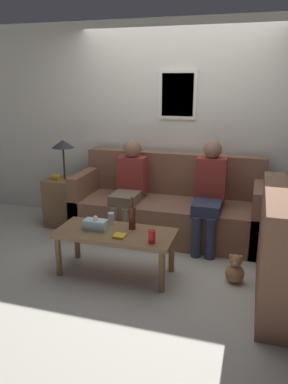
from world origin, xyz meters
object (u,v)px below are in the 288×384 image
object	(u,v)px
couch_main	(168,208)
wine_bottle	(132,217)
drinking_glass	(111,218)
person_right	(209,191)
coffee_table	(115,237)
teddy_bear	(235,270)
person_left	(129,184)

from	to	relation	value
couch_main	wine_bottle	distance (m)	1.05
drinking_glass	person_right	size ratio (longest dim) A/B	0.09
couch_main	person_right	bearing A→B (deg)	-21.30
coffee_table	wine_bottle	xyz separation A→B (m)	(0.14, 0.11, 0.19)
coffee_table	couch_main	bearing A→B (deg)	76.53
wine_bottle	teddy_bear	bearing A→B (deg)	2.55
person_left	teddy_bear	distance (m)	1.67
couch_main	person_left	world-z (taller)	person_left
couch_main	coffee_table	distance (m)	1.17
couch_main	drinking_glass	size ratio (longest dim) A/B	19.91
wine_bottle	teddy_bear	world-z (taller)	wine_bottle
wine_bottle	person_right	xyz separation A→B (m)	(0.65, 0.81, 0.09)
drinking_glass	person_left	world-z (taller)	person_left
coffee_table	person_left	bearing A→B (deg)	100.81
coffee_table	teddy_bear	distance (m)	1.20
teddy_bear	coffee_table	bearing A→B (deg)	-172.15
teddy_bear	person_left	bearing A→B (deg)	148.71
drinking_glass	teddy_bear	size ratio (longest dim) A/B	0.39
coffee_table	teddy_bear	size ratio (longest dim) A/B	4.04
coffee_table	person_right	size ratio (longest dim) A/B	0.96
couch_main	person_right	size ratio (longest dim) A/B	1.86
wine_bottle	person_left	size ratio (longest dim) A/B	0.28
wine_bottle	teddy_bear	distance (m)	1.12
person_left	person_right	xyz separation A→B (m)	(0.98, -0.05, 0.02)
coffee_table	drinking_glass	bearing A→B (deg)	121.48
drinking_glass	person_left	distance (m)	0.81
couch_main	teddy_bear	world-z (taller)	couch_main
person_left	person_right	size ratio (longest dim) A/B	0.96
person_left	wine_bottle	bearing A→B (deg)	-69.36
teddy_bear	couch_main	bearing A→B (deg)	132.52
wine_bottle	person_right	bearing A→B (deg)	51.25
drinking_glass	couch_main	bearing A→B (deg)	67.75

